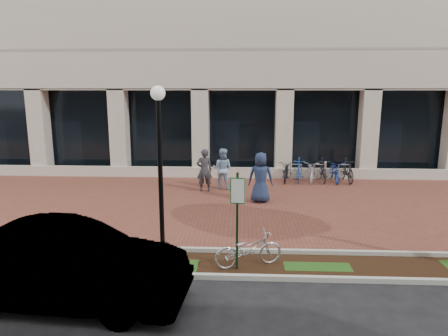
{
  "coord_description": "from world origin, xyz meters",
  "views": [
    {
      "loc": [
        0.06,
        -14.34,
        4.23
      ],
      "look_at": [
        -0.59,
        -0.8,
        1.53
      ],
      "focal_mm": 32.0,
      "sensor_mm": 36.0,
      "label": 1
    }
  ],
  "objects_px": {
    "lamppost": "(160,162)",
    "pedestrian_right": "(261,177)",
    "bike_rack_cluster": "(316,171)",
    "sedan_near_curb": "(64,265)",
    "parking_sign": "(237,209)",
    "pedestrian_left": "(204,170)",
    "pedestrian_mid": "(222,169)",
    "bollard": "(325,172)",
    "locked_bicycle": "(248,249)"
  },
  "relations": [
    {
      "from": "parking_sign",
      "to": "pedestrian_right",
      "type": "distance_m",
      "value": 5.88
    },
    {
      "from": "bike_rack_cluster",
      "to": "sedan_near_curb",
      "type": "bearing_deg",
      "value": -117.04
    },
    {
      "from": "pedestrian_right",
      "to": "parking_sign",
      "type": "bearing_deg",
      "value": 86.57
    },
    {
      "from": "parking_sign",
      "to": "pedestrian_right",
      "type": "bearing_deg",
      "value": 90.71
    },
    {
      "from": "parking_sign",
      "to": "sedan_near_curb",
      "type": "distance_m",
      "value": 3.84
    },
    {
      "from": "lamppost",
      "to": "pedestrian_mid",
      "type": "height_order",
      "value": "lamppost"
    },
    {
      "from": "lamppost",
      "to": "pedestrian_mid",
      "type": "xyz_separation_m",
      "value": [
        1.18,
        6.99,
        -1.56
      ]
    },
    {
      "from": "pedestrian_left",
      "to": "lamppost",
      "type": "bearing_deg",
      "value": 72.62
    },
    {
      "from": "lamppost",
      "to": "pedestrian_right",
      "type": "height_order",
      "value": "lamppost"
    },
    {
      "from": "parking_sign",
      "to": "bike_rack_cluster",
      "type": "bearing_deg",
      "value": 77.92
    },
    {
      "from": "bike_rack_cluster",
      "to": "sedan_near_curb",
      "type": "distance_m",
      "value": 13.02
    },
    {
      "from": "pedestrian_right",
      "to": "bollard",
      "type": "xyz_separation_m",
      "value": [
        3.03,
        3.1,
        -0.43
      ]
    },
    {
      "from": "pedestrian_right",
      "to": "bike_rack_cluster",
      "type": "relative_size",
      "value": 0.54
    },
    {
      "from": "lamppost",
      "to": "parking_sign",
      "type": "bearing_deg",
      "value": -22.31
    },
    {
      "from": "parking_sign",
      "to": "pedestrian_right",
      "type": "relative_size",
      "value": 1.24
    },
    {
      "from": "lamppost",
      "to": "sedan_near_curb",
      "type": "height_order",
      "value": "lamppost"
    },
    {
      "from": "sedan_near_curb",
      "to": "pedestrian_mid",
      "type": "bearing_deg",
      "value": -11.13
    },
    {
      "from": "lamppost",
      "to": "pedestrian_right",
      "type": "distance_m",
      "value": 5.89
    },
    {
      "from": "lamppost",
      "to": "bike_rack_cluster",
      "type": "xyz_separation_m",
      "value": [
        5.45,
        8.57,
        -1.92
      ]
    },
    {
      "from": "lamppost",
      "to": "bike_rack_cluster",
      "type": "bearing_deg",
      "value": 57.56
    },
    {
      "from": "lamppost",
      "to": "sedan_near_curb",
      "type": "bearing_deg",
      "value": -120.59
    },
    {
      "from": "pedestrian_mid",
      "to": "sedan_near_curb",
      "type": "distance_m",
      "value": 9.81
    },
    {
      "from": "locked_bicycle",
      "to": "bollard",
      "type": "relative_size",
      "value": 1.62
    },
    {
      "from": "pedestrian_left",
      "to": "pedestrian_mid",
      "type": "relative_size",
      "value": 1.03
    },
    {
      "from": "parking_sign",
      "to": "bike_rack_cluster",
      "type": "relative_size",
      "value": 0.66
    },
    {
      "from": "pedestrian_left",
      "to": "sedan_near_curb",
      "type": "bearing_deg",
      "value": 64.63
    },
    {
      "from": "pedestrian_left",
      "to": "bollard",
      "type": "height_order",
      "value": "pedestrian_left"
    },
    {
      "from": "bollard",
      "to": "bike_rack_cluster",
      "type": "bearing_deg",
      "value": 123.48
    },
    {
      "from": "bike_rack_cluster",
      "to": "lamppost",
      "type": "bearing_deg",
      "value": -117.45
    },
    {
      "from": "sedan_near_curb",
      "to": "parking_sign",
      "type": "bearing_deg",
      "value": -59.4
    },
    {
      "from": "pedestrian_mid",
      "to": "pedestrian_left",
      "type": "bearing_deg",
      "value": 43.68
    },
    {
      "from": "pedestrian_mid",
      "to": "pedestrian_right",
      "type": "distance_m",
      "value": 2.52
    },
    {
      "from": "parking_sign",
      "to": "pedestrian_mid",
      "type": "distance_m",
      "value": 7.85
    },
    {
      "from": "parking_sign",
      "to": "bike_rack_cluster",
      "type": "xyz_separation_m",
      "value": [
        3.51,
        9.37,
        -1.0
      ]
    },
    {
      "from": "sedan_near_curb",
      "to": "lamppost",
      "type": "bearing_deg",
      "value": -26.13
    },
    {
      "from": "lamppost",
      "to": "pedestrian_left",
      "type": "xyz_separation_m",
      "value": [
        0.46,
        6.53,
        -1.53
      ]
    },
    {
      "from": "locked_bicycle",
      "to": "pedestrian_left",
      "type": "distance_m",
      "value": 7.37
    },
    {
      "from": "parking_sign",
      "to": "pedestrian_mid",
      "type": "xyz_separation_m",
      "value": [
        -0.76,
        7.78,
        -0.63
      ]
    },
    {
      "from": "locked_bicycle",
      "to": "bollard",
      "type": "xyz_separation_m",
      "value": [
        3.55,
        8.73,
        0.09
      ]
    },
    {
      "from": "pedestrian_left",
      "to": "pedestrian_right",
      "type": "bearing_deg",
      "value": 132.82
    },
    {
      "from": "lamppost",
      "to": "sedan_near_curb",
      "type": "xyz_separation_m",
      "value": [
        -1.45,
        -2.46,
        -1.63
      ]
    },
    {
      "from": "pedestrian_right",
      "to": "locked_bicycle",
      "type": "bearing_deg",
      "value": 89.08
    },
    {
      "from": "bollard",
      "to": "lamppost",
      "type": "bearing_deg",
      "value": -125.37
    },
    {
      "from": "pedestrian_mid",
      "to": "bike_rack_cluster",
      "type": "height_order",
      "value": "pedestrian_mid"
    },
    {
      "from": "pedestrian_right",
      "to": "bollard",
      "type": "distance_m",
      "value": 4.36
    },
    {
      "from": "locked_bicycle",
      "to": "lamppost",
      "type": "bearing_deg",
      "value": 55.16
    },
    {
      "from": "bollard",
      "to": "sedan_near_curb",
      "type": "distance_m",
      "value": 12.8
    },
    {
      "from": "sedan_near_curb",
      "to": "locked_bicycle",
      "type": "bearing_deg",
      "value": -58.84
    },
    {
      "from": "parking_sign",
      "to": "bollard",
      "type": "relative_size",
      "value": 2.27
    },
    {
      "from": "pedestrian_right",
      "to": "sedan_near_curb",
      "type": "xyz_separation_m",
      "value": [
        -4.18,
        -7.47,
        -0.15
      ]
    }
  ]
}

